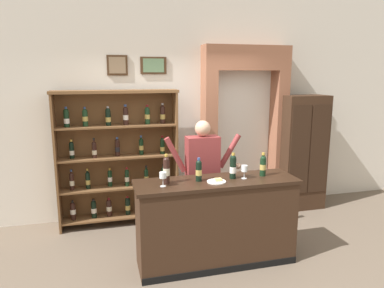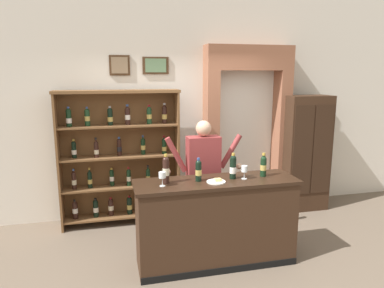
{
  "view_description": "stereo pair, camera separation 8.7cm",
  "coord_description": "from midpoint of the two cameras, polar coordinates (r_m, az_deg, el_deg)",
  "views": [
    {
      "loc": [
        -1.13,
        -3.64,
        2.2
      ],
      "look_at": [
        -0.11,
        0.18,
        1.41
      ],
      "focal_mm": 33.04,
      "sensor_mm": 36.0,
      "label": 1
    },
    {
      "loc": [
        -1.04,
        -3.66,
        2.2
      ],
      "look_at": [
        -0.11,
        0.18,
        1.41
      ],
      "focal_mm": 33.04,
      "sensor_mm": 36.0,
      "label": 2
    }
  ],
  "objects": [
    {
      "name": "wine_shelf",
      "position": [
        5.22,
        -12.32,
        -1.81
      ],
      "size": [
        1.74,
        0.33,
        1.97
      ],
      "color": "brown",
      "rests_on": "ground"
    },
    {
      "name": "wine_glass_right",
      "position": [
        3.79,
        -5.38,
        -5.12
      ],
      "size": [
        0.08,
        0.08,
        0.16
      ],
      "color": "silver",
      "rests_on": "tasting_counter"
    },
    {
      "name": "tasting_bottle_brunello",
      "position": [
        4.22,
        10.8,
        -3.36
      ],
      "size": [
        0.07,
        0.07,
        0.28
      ],
      "color": "black",
      "rests_on": "tasting_counter"
    },
    {
      "name": "archway_doorway",
      "position": [
        5.78,
        7.74,
        4.15
      ],
      "size": [
        1.39,
        0.45,
        2.62
      ],
      "color": "#935B42",
      "rests_on": "ground"
    },
    {
      "name": "tasting_counter",
      "position": [
        4.2,
        3.31,
        -12.46
      ],
      "size": [
        1.87,
        0.56,
        1.01
      ],
      "color": "#382316",
      "rests_on": "ground"
    },
    {
      "name": "tasting_bottle_vin_santo",
      "position": [
        3.95,
        0.46,
        -4.23
      ],
      "size": [
        0.07,
        0.07,
        0.27
      ],
      "color": "black",
      "rests_on": "tasting_counter"
    },
    {
      "name": "wine_glass_spare",
      "position": [
        4.08,
        7.84,
        -4.02
      ],
      "size": [
        0.07,
        0.07,
        0.16
      ],
      "color": "silver",
      "rests_on": "tasting_counter"
    },
    {
      "name": "ground_plane",
      "position": [
        4.4,
        1.55,
        -18.79
      ],
      "size": [
        14.0,
        14.0,
        0.02
      ],
      "primitive_type": "cube",
      "color": "#6B5B4C"
    },
    {
      "name": "cheese_plate",
      "position": [
        3.95,
        3.38,
        -6.02
      ],
      "size": [
        0.21,
        0.21,
        0.04
      ],
      "color": "white",
      "rests_on": "tasting_counter"
    },
    {
      "name": "tasting_bottle_chianti",
      "position": [
        4.07,
        6.01,
        -3.61
      ],
      "size": [
        0.08,
        0.08,
        0.3
      ],
      "color": "black",
      "rests_on": "tasting_counter"
    },
    {
      "name": "tasting_bottle_rosso",
      "position": [
        3.87,
        -4.81,
        -4.12
      ],
      "size": [
        0.07,
        0.07,
        0.33
      ],
      "color": "black",
      "rests_on": "tasting_counter"
    },
    {
      "name": "side_cabinet",
      "position": [
        6.02,
        16.95,
        -1.31
      ],
      "size": [
        0.72,
        0.43,
        1.86
      ],
      "color": "#382316",
      "rests_on": "ground"
    },
    {
      "name": "shopkeeper",
      "position": [
        4.6,
        1.15,
        -3.83
      ],
      "size": [
        1.05,
        0.22,
        1.61
      ],
      "color": "#2D3347",
      "rests_on": "ground"
    },
    {
      "name": "back_wall",
      "position": [
        5.56,
        -3.57,
        6.7
      ],
      "size": [
        12.0,
        0.19,
        3.5
      ],
      "color": "silver",
      "rests_on": "ground"
    }
  ]
}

